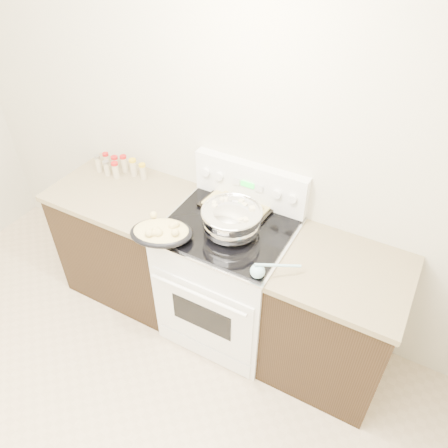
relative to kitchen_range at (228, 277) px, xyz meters
The scene contains 9 objects.
counter_left 0.83m from the kitchen_range, behind, with size 0.93×0.67×0.92m.
counter_right 0.73m from the kitchen_range, ahead, with size 0.73×0.67×0.92m.
kitchen_range is the anchor object (origin of this frame).
mixing_bowl 0.54m from the kitchen_range, 41.32° to the right, with size 0.40×0.40×0.21m.
roasting_pan 0.65m from the kitchen_range, 135.36° to the right, with size 0.44×0.38×0.12m.
baking_sheet 0.52m from the kitchen_range, 101.09° to the left, with size 0.46×0.34×0.06m.
wooden_spoon 0.47m from the kitchen_range, behind, with size 0.14×0.26×0.04m.
blue_ladle 0.66m from the kitchen_range, 39.18° to the right, with size 0.23×0.20×0.10m.
spice_jars 1.11m from the kitchen_range, behind, with size 0.38×0.14×0.13m.
Camera 1 is at (1.30, -0.36, 2.65)m, focal length 35.00 mm.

